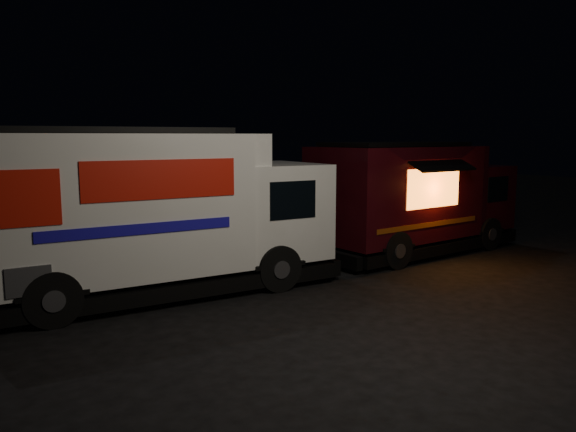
# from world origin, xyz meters

# --- Properties ---
(ground) EXTENTS (80.00, 80.00, 0.00)m
(ground) POSITION_xyz_m (0.00, 0.00, 0.00)
(ground) COLOR black
(ground) RESTS_ON ground
(white_truck) EXTENTS (8.08, 3.52, 3.55)m
(white_truck) POSITION_xyz_m (-1.83, 2.21, 1.78)
(white_truck) COLOR white
(white_truck) RESTS_ON ground
(red_truck) EXTENTS (6.91, 2.56, 3.21)m
(red_truck) POSITION_xyz_m (5.96, 1.80, 1.61)
(red_truck) COLOR #34090E
(red_truck) RESTS_ON ground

